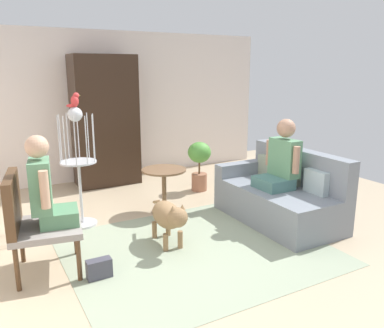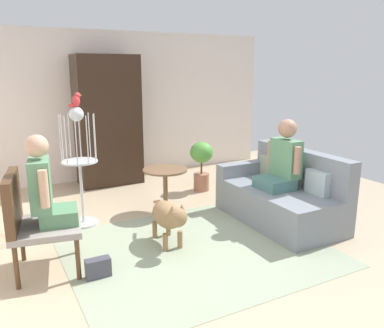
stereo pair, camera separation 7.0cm
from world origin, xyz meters
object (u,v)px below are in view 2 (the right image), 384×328
armchair (30,216)px  parrot (76,100)px  bird_cage_stand (80,164)px  handbag (98,268)px  round_end_table (165,183)px  potted_plant (201,161)px  person_on_couch (282,161)px  person_on_armchair (45,188)px  armoire_cabinet (108,121)px  dog (168,216)px  couch (282,196)px

armchair → parrot: parrot is taller
bird_cage_stand → handbag: bird_cage_stand is taller
armchair → round_end_table: armchair is taller
potted_plant → parrot: bearing=-164.8°
armchair → person_on_couch: 2.91m
parrot → handbag: 1.99m
round_end_table → parrot: 1.56m
person_on_armchair → round_end_table: bearing=29.4°
round_end_table → parrot: (-1.07, 0.10, 1.13)m
person_on_armchair → handbag: size_ratio=3.71×
person_on_couch → armoire_cabinet: 3.05m
parrot → bird_cage_stand: bearing=180.0°
armchair → parrot: size_ratio=5.72×
armchair → parrot: 1.54m
round_end_table → armoire_cabinet: (-0.24, 1.74, 0.65)m
dog → bird_cage_stand: bird_cage_stand is taller
couch → armchair: size_ratio=1.67×
person_on_armchair → armoire_cabinet: (1.37, 2.64, 0.23)m
armchair → person_on_armchair: person_on_armchair is taller
armoire_cabinet → person_on_couch: bearing=-62.9°
round_end_table → handbag: round_end_table is taller
dog → couch: bearing=-0.1°
bird_cage_stand → handbag: bearing=-97.5°
armchair → armoire_cabinet: (1.52, 2.62, 0.49)m
couch → dog: couch is taller
handbag → person_on_armchair: bearing=134.4°
armchair → parrot: (0.69, 0.98, 0.97)m
couch → armoire_cabinet: size_ratio=0.77×
person_on_couch → round_end_table: size_ratio=1.42×
person_on_armchair → handbag: bearing=-45.6°
dog → handbag: 0.96m
parrot → handbag: (-0.19, -1.36, -1.44)m
person_on_armchair → parrot: parrot is taller
potted_plant → handbag: bearing=-138.7°
potted_plant → round_end_table: bearing=-145.0°
parrot → armchair: bearing=-125.2°
armchair → potted_plant: size_ratio=1.25×
bird_cage_stand → handbag: 1.53m
person_on_armchair → dog: 1.31m
round_end_table → potted_plant: potted_plant is taller
potted_plant → armchair: bearing=-150.4°
bird_cage_stand → parrot: bearing=-0.0°
armchair → armoire_cabinet: armoire_cabinet is taller
armchair → dog: (1.37, -0.06, -0.23)m
person_on_couch → handbag: person_on_couch is taller
round_end_table → potted_plant: (0.91, 0.63, 0.08)m
couch → handbag: (-2.44, -0.32, -0.22)m
person_on_armchair → armoire_cabinet: size_ratio=0.40×
person_on_armchair → parrot: 1.34m
person_on_couch → armoire_cabinet: (-1.39, 2.71, 0.27)m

